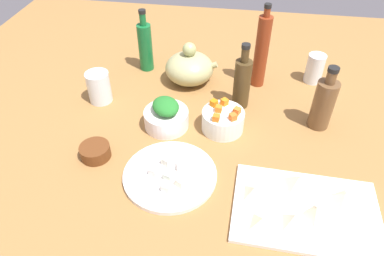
{
  "coord_description": "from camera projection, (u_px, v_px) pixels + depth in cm",
  "views": [
    {
      "loc": [
        11.26,
        -72.27,
        71.36
      ],
      "look_at": [
        0.0,
        0.0,
        8.0
      ],
      "focal_mm": 33.21,
      "sensor_mm": 36.0,
      "label": 1
    }
  ],
  "objects": [
    {
      "name": "tabletop",
      "position": [
        192.0,
        145.0,
        1.01
      ],
      "size": [
        190.0,
        190.0,
        3.0
      ],
      "primitive_type": "cube",
      "color": "olive",
      "rests_on": "ground"
    },
    {
      "name": "cutting_board",
      "position": [
        306.0,
        211.0,
        0.82
      ],
      "size": [
        34.0,
        23.69,
        1.0
      ],
      "primitive_type": "cube",
      "rotation": [
        0.0,
        0.0,
        -0.04
      ],
      "color": "white",
      "rests_on": "tabletop"
    },
    {
      "name": "plate_tofu",
      "position": [
        170.0,
        175.0,
        0.9
      ],
      "size": [
        23.73,
        23.73,
        1.2
      ],
      "primitive_type": "cylinder",
      "color": "white",
      "rests_on": "tabletop"
    },
    {
      "name": "bowl_greens",
      "position": [
        166.0,
        119.0,
        1.04
      ],
      "size": [
        12.96,
        12.96,
        5.25
      ],
      "primitive_type": "cylinder",
      "color": "white",
      "rests_on": "tabletop"
    },
    {
      "name": "bowl_carrots",
      "position": [
        223.0,
        121.0,
        1.02
      ],
      "size": [
        12.15,
        12.15,
        6.11
      ],
      "primitive_type": "cylinder",
      "color": "white",
      "rests_on": "tabletop"
    },
    {
      "name": "bowl_small_side",
      "position": [
        95.0,
        151.0,
        0.94
      ],
      "size": [
        8.04,
        8.04,
        3.6
      ],
      "primitive_type": "cylinder",
      "color": "#613216",
      "rests_on": "tabletop"
    },
    {
      "name": "teapot",
      "position": [
        190.0,
        68.0,
        1.2
      ],
      "size": [
        17.77,
        15.87,
        14.56
      ],
      "color": "tan",
      "rests_on": "tabletop"
    },
    {
      "name": "bottle_0",
      "position": [
        242.0,
        82.0,
        1.07
      ],
      "size": [
        5.12,
        5.12,
        21.17
      ],
      "color": "#47341A",
      "rests_on": "tabletop"
    },
    {
      "name": "bottle_1",
      "position": [
        324.0,
        103.0,
        1.0
      ],
      "size": [
        6.12,
        6.12,
        19.69
      ],
      "color": "brown",
      "rests_on": "tabletop"
    },
    {
      "name": "bottle_2",
      "position": [
        262.0,
        51.0,
        1.14
      ],
      "size": [
        4.4,
        4.4,
        27.91
      ],
      "color": "maroon",
      "rests_on": "tabletop"
    },
    {
      "name": "bottle_3",
      "position": [
        145.0,
        46.0,
        1.24
      ],
      "size": [
        4.91,
        4.91,
        21.97
      ],
      "color": "#166832",
      "rests_on": "tabletop"
    },
    {
      "name": "drinking_glass_0",
      "position": [
        315.0,
        68.0,
        1.2
      ],
      "size": [
        5.9,
        5.9,
        10.01
      ],
      "primitive_type": "cylinder",
      "color": "white",
      "rests_on": "tabletop"
    },
    {
      "name": "drinking_glass_1",
      "position": [
        99.0,
        87.0,
        1.12
      ],
      "size": [
        7.29,
        7.29,
        10.04
      ],
      "primitive_type": "cylinder",
      "color": "white",
      "rests_on": "tabletop"
    },
    {
      "name": "carrot_cube_0",
      "position": [
        237.0,
        111.0,
        0.99
      ],
      "size": [
        2.4,
        2.4,
        1.8
      ],
      "primitive_type": "cube",
      "rotation": [
        0.0,
        0.0,
        2.7
      ],
      "color": "orange",
      "rests_on": "bowl_carrots"
    },
    {
      "name": "carrot_cube_1",
      "position": [
        219.0,
        109.0,
        1.0
      ],
      "size": [
        2.0,
        2.0,
        1.8
      ],
      "primitive_type": "cube",
      "rotation": [
        0.0,
        0.0,
        1.45
      ],
      "color": "orange",
      "rests_on": "bowl_carrots"
    },
    {
      "name": "carrot_cube_2",
      "position": [
        225.0,
        102.0,
        1.02
      ],
      "size": [
        2.54,
        2.54,
        1.8
      ],
      "primitive_type": "cube",
      "rotation": [
        0.0,
        0.0,
        2.41
      ],
      "color": "orange",
      "rests_on": "bowl_carrots"
    },
    {
      "name": "carrot_cube_3",
      "position": [
        214.0,
        103.0,
        1.02
      ],
      "size": [
        2.51,
        2.51,
        1.8
      ],
      "primitive_type": "cube",
      "rotation": [
        0.0,
        0.0,
        0.94
      ],
      "color": "orange",
      "rests_on": "bowl_carrots"
    },
    {
      "name": "carrot_cube_4",
      "position": [
        216.0,
        118.0,
        0.97
      ],
      "size": [
        2.01,
        2.01,
        1.8
      ],
      "primitive_type": "cube",
      "rotation": [
        0.0,
        0.0,
        1.45
      ],
      "color": "orange",
      "rests_on": "bowl_carrots"
    },
    {
      "name": "carrot_cube_5",
      "position": [
        233.0,
        117.0,
        0.97
      ],
      "size": [
        2.51,
        2.51,
        1.8
      ],
      "primitive_type": "cube",
      "rotation": [
        0.0,
        0.0,
        2.18
      ],
      "color": "orange",
      "rests_on": "bowl_carrots"
    },
    {
      "name": "chopped_greens_mound",
      "position": [
        166.0,
        106.0,
        1.01
      ],
      "size": [
        11.15,
        11.52,
        3.95
      ],
      "primitive_type": "ellipsoid",
      "rotation": [
        0.0,
        0.0,
        2.19
      ],
      "color": "#25772A",
      "rests_on": "bowl_greens"
    },
    {
      "name": "tofu_cube_0",
      "position": [
        169.0,
        176.0,
        0.87
      ],
      "size": [
        2.85,
        2.85,
        2.2
      ],
      "primitive_type": "cube",
      "rotation": [
        0.0,
        0.0,
        2.77
      ],
      "color": "white",
      "rests_on": "plate_tofu"
    },
    {
      "name": "tofu_cube_1",
      "position": [
        167.0,
        161.0,
        0.91
      ],
      "size": [
        2.97,
        2.97,
        2.2
      ],
      "primitive_type": "cube",
      "rotation": [
        0.0,
        0.0,
        2.66
      ],
      "color": "silver",
      "rests_on": "plate_tofu"
    },
    {
      "name": "tofu_cube_2",
      "position": [
        154.0,
        171.0,
        0.88
      ],
      "size": [
        2.87,
        2.87,
        2.2
      ],
      "primitive_type": "cube",
      "rotation": [
        0.0,
        0.0,
        1.18
      ],
      "color": "white",
      "rests_on": "plate_tofu"
    },
    {
      "name": "tofu_cube_3",
      "position": [
        182.0,
        166.0,
        0.9
      ],
      "size": [
        2.39,
        2.39,
        2.2
      ],
      "primitive_type": "cube",
      "rotation": [
        0.0,
        0.0,
        0.09
      ],
      "color": "white",
      "rests_on": "plate_tofu"
    },
    {
      "name": "tofu_cube_4",
      "position": [
        181.0,
        182.0,
        0.86
      ],
      "size": [
        3.04,
        3.04,
        2.2
      ],
      "primitive_type": "cube",
      "rotation": [
        0.0,
        0.0,
        1.0
      ],
      "color": "#FBE5CD",
      "rests_on": "plate_tofu"
    },
    {
      "name": "tofu_cube_5",
      "position": [
        167.0,
        187.0,
        0.85
      ],
      "size": [
        2.75,
        2.75,
        2.2
      ],
      "primitive_type": "cube",
      "rotation": [
        0.0,
        0.0,
        2.84
      ],
      "color": "white",
      "rests_on": "plate_tofu"
    },
    {
      "name": "dumpling_0",
      "position": [
        294.0,
        219.0,
        0.78
      ],
      "size": [
        6.62,
        6.65,
        2.97
      ],
      "primitive_type": "pyramid",
      "rotation": [
        0.0,
        0.0,
        3.97
      ],
      "color": "beige",
      "rests_on": "cutting_board"
    },
    {
      "name": "dumpling_1",
      "position": [
        316.0,
        211.0,
        0.79
      ],
      "size": [
        4.26,
        4.78,
        3.1
      ],
      "primitive_type": "pyramid",
      "rotation": [
        0.0,
        0.0,
        1.46
      ],
      "color": "beige",
      "rests_on": "cutting_board"
    },
    {
      "name": "dumpling_2",
      "position": [
        255.0,
        191.0,
        0.83
      ],
      "size": [
        6.83,
        6.88,
        2.8
      ],
      "primitive_type": "pyramid",
      "rotation": [
        0.0,
        0.0,
        5.42
      ],
      "color": "beige",
      "rests_on": "cutting_board"
    },
    {
      "name": "dumpling_3",
      "position": [
        298.0,
        181.0,
        0.86
      ],
      "size": [
        7.5,
        7.62,
        2.73
      ],
      "primitive_type": "pyramid",
      "rotation": [
        0.0,
        0.0,
        4.17
      ],
      "color": "beige",
      "rests_on": "cutting_board"
    },
    {
      "name": "dumpling_4",
      "position": [
        344.0,
        197.0,
        0.82
      ],
      "size": [
        6.58,
        6.88,
        3.05
      ],
      "primitive_type": "pyramid",
      "rotation": [
        0.0,
        0.0,
        4.4
      ],
      "color": "beige",
      "rests_on": "cutting_board"
    },
    {
      "name": "dumpling_5",
      "position": [
        262.0,
        222.0,
        0.77
      ],
      "size": [
        6.4,
        6.5,
        2.44
      ],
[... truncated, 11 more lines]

